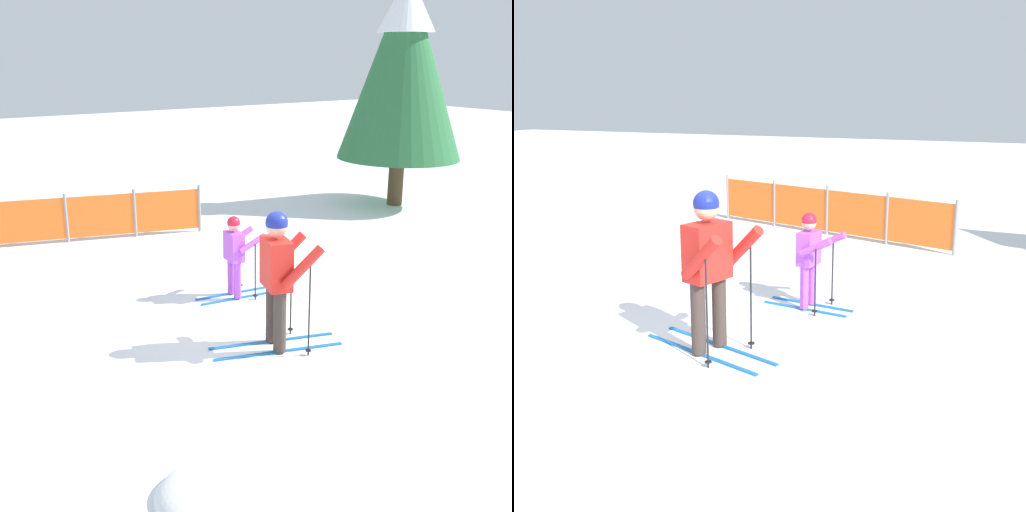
{
  "view_description": "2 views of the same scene",
  "coord_description": "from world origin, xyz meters",
  "views": [
    {
      "loc": [
        -3.97,
        -5.83,
        3.37
      ],
      "look_at": [
        0.51,
        0.78,
        0.82
      ],
      "focal_mm": 45.0,
      "sensor_mm": 36.0,
      "label": 1
    },
    {
      "loc": [
        3.1,
        -5.64,
        2.6
      ],
      "look_at": [
        0.43,
        0.71,
        0.83
      ],
      "focal_mm": 45.0,
      "sensor_mm": 36.0,
      "label": 2
    }
  ],
  "objects": [
    {
      "name": "ground_plane",
      "position": [
        0.0,
        0.0,
        0.0
      ],
      "size": [
        60.0,
        60.0,
        0.0
      ],
      "primitive_type": "plane",
      "color": "white"
    },
    {
      "name": "skier_child",
      "position": [
        0.64,
        1.49,
        0.7
      ],
      "size": [
        1.14,
        0.56,
        1.19
      ],
      "rotation": [
        0.0,
        0.0,
        -0.12
      ],
      "color": "#1966B2",
      "rests_on": "ground_plane"
    },
    {
      "name": "skier_adult",
      "position": [
        0.16,
        -0.2,
        0.99
      ],
      "size": [
        1.6,
        0.88,
        1.67
      ],
      "rotation": [
        0.0,
        0.0,
        -0.31
      ],
      "color": "#1966B2",
      "rests_on": "ground_plane"
    },
    {
      "name": "conifer_far",
      "position": [
        6.8,
        4.37,
        3.14
      ],
      "size": [
        2.74,
        2.74,
        5.08
      ],
      "color": "#4C3823",
      "rests_on": "ground_plane"
    },
    {
      "name": "safety_fence",
      "position": [
        -0.46,
        5.56,
        0.46
      ],
      "size": [
        4.86,
        1.45,
        0.91
      ],
      "rotation": [
        0.0,
        0.0,
        -0.28
      ],
      "color": "gray",
      "rests_on": "ground_plane"
    },
    {
      "name": "snow_mound",
      "position": [
        -1.83,
        -2.09,
        0.0
      ],
      "size": [
        1.01,
        0.86,
        0.4
      ],
      "primitive_type": "ellipsoid",
      "color": "white",
      "rests_on": "ground_plane"
    }
  ]
}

